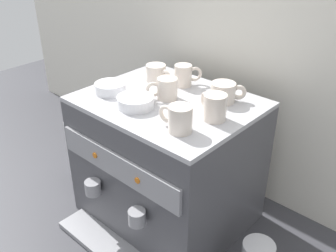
% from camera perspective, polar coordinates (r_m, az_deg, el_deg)
% --- Properties ---
extents(ground_plane, '(4.00, 4.00, 0.00)m').
position_cam_1_polar(ground_plane, '(1.57, 0.00, -12.61)').
color(ground_plane, '#38383D').
extents(tiled_backsplash_wall, '(2.80, 0.03, 1.20)m').
position_cam_1_polar(tiled_backsplash_wall, '(1.52, 9.29, 11.73)').
color(tiled_backsplash_wall, silver).
rests_on(tiled_backsplash_wall, ground_plane).
extents(espresso_machine, '(0.58, 0.58, 0.49)m').
position_cam_1_polar(espresso_machine, '(1.42, -0.11, -5.25)').
color(espresso_machine, '#4C4C51').
rests_on(espresso_machine, ground_plane).
extents(ceramic_cup_0, '(0.10, 0.10, 0.07)m').
position_cam_1_polar(ceramic_cup_0, '(1.28, 8.39, 4.98)').
color(ceramic_cup_0, beige).
rests_on(ceramic_cup_0, espresso_machine).
extents(ceramic_cup_1, '(0.11, 0.07, 0.06)m').
position_cam_1_polar(ceramic_cup_1, '(1.44, -1.71, 7.89)').
color(ceramic_cup_1, beige).
rests_on(ceramic_cup_1, espresso_machine).
extents(ceramic_cup_2, '(0.11, 0.07, 0.08)m').
position_cam_1_polar(ceramic_cup_2, '(1.16, 6.88, 2.88)').
color(ceramic_cup_2, beige).
rests_on(ceramic_cup_2, espresso_machine).
extents(ceramic_cup_3, '(0.11, 0.07, 0.08)m').
position_cam_1_polar(ceramic_cup_3, '(1.09, 1.65, 1.12)').
color(ceramic_cup_3, beige).
rests_on(ceramic_cup_3, espresso_machine).
extents(ceramic_cup_4, '(0.09, 0.10, 0.07)m').
position_cam_1_polar(ceramic_cup_4, '(1.29, -0.29, 5.59)').
color(ceramic_cup_4, beige).
rests_on(ceramic_cup_4, espresso_machine).
extents(ceramic_cup_5, '(0.07, 0.10, 0.08)m').
position_cam_1_polar(ceramic_cup_5, '(1.40, 2.44, 7.56)').
color(ceramic_cup_5, beige).
rests_on(ceramic_cup_5, espresso_machine).
extents(ceramic_bowl_0, '(0.12, 0.12, 0.04)m').
position_cam_1_polar(ceramic_bowl_0, '(1.24, -4.86, 3.58)').
color(ceramic_bowl_0, white).
rests_on(ceramic_bowl_0, espresso_machine).
extents(ceramic_bowl_1, '(0.11, 0.11, 0.04)m').
position_cam_1_polar(ceramic_bowl_1, '(1.36, -8.60, 5.62)').
color(ceramic_bowl_1, white).
rests_on(ceramic_bowl_1, espresso_machine).
extents(coffee_grinder, '(0.16, 0.16, 0.35)m').
position_cam_1_polar(coffee_grinder, '(1.74, -12.33, -1.76)').
color(coffee_grinder, '#939399').
rests_on(coffee_grinder, ground_plane).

